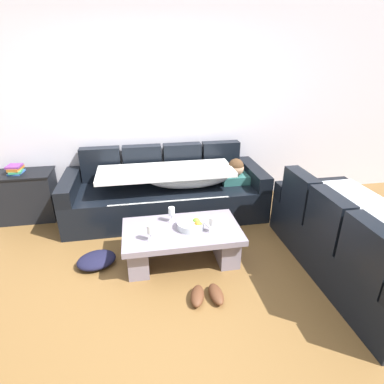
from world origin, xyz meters
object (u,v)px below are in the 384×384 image
at_px(book_stack_on_cabinet, 16,169).
at_px(coffee_table, 182,241).
at_px(wine_glass_near_right, 212,222).
at_px(pair_of_shoes, 207,295).
at_px(couch_near_window, 358,244).
at_px(wine_glass_near_left, 150,230).
at_px(side_cabinet, 27,196).
at_px(couch_along_wall, 169,192).
at_px(fruit_bowl, 192,225).
at_px(wine_glass_far_back, 172,212).
at_px(crumpled_garment, 96,260).
at_px(open_magazine, 217,221).

bearing_deg(book_stack_on_cabinet, coffee_table, -33.77).
height_order(wine_glass_near_right, pair_of_shoes, wine_glass_near_right).
distance_m(couch_near_window, wine_glass_near_left, 2.01).
bearing_deg(side_cabinet, wine_glass_near_left, -43.22).
relative_size(couch_along_wall, pair_of_shoes, 7.79).
relative_size(couch_along_wall, book_stack_on_cabinet, 11.31).
xyz_separation_m(book_stack_on_cabinet, pair_of_shoes, (2.04, -1.90, -0.65)).
height_order(fruit_bowl, wine_glass_near_left, wine_glass_near_left).
xyz_separation_m(fruit_bowl, wine_glass_far_back, (-0.18, 0.17, 0.08)).
distance_m(coffee_table, fruit_bowl, 0.21).
bearing_deg(side_cabinet, pair_of_shoes, -43.81).
distance_m(couch_near_window, pair_of_shoes, 1.55).
bearing_deg(fruit_bowl, couch_near_window, -18.37).
relative_size(coffee_table, wine_glass_near_left, 7.23).
xyz_separation_m(couch_near_window, crumpled_garment, (-2.54, 0.58, -0.28)).
distance_m(couch_along_wall, crumpled_garment, 1.35).
relative_size(side_cabinet, book_stack_on_cabinet, 3.16).
height_order(wine_glass_near_left, open_magazine, wine_glass_near_left).
bearing_deg(wine_glass_near_right, couch_near_window, -16.40).
distance_m(coffee_table, open_magazine, 0.43).
bearing_deg(wine_glass_near_right, fruit_bowl, 148.92).
xyz_separation_m(couch_near_window, side_cabinet, (-3.50, 1.79, -0.02)).
xyz_separation_m(coffee_table, open_magazine, (0.39, 0.10, 0.15)).
height_order(open_magazine, crumpled_garment, open_magazine).
bearing_deg(wine_glass_near_right, crumpled_garment, 171.42).
xyz_separation_m(open_magazine, crumpled_garment, (-1.28, -0.03, -0.33)).
distance_m(wine_glass_near_left, pair_of_shoes, 0.79).
distance_m(fruit_bowl, wine_glass_far_back, 0.26).
xyz_separation_m(coffee_table, fruit_bowl, (0.10, 0.00, 0.18)).
bearing_deg(pair_of_shoes, crumpled_garment, 146.08).
relative_size(fruit_bowl, open_magazine, 1.00).
bearing_deg(couch_along_wall, fruit_bowl, -84.00).
xyz_separation_m(wine_glass_far_back, crumpled_garment, (-0.81, -0.11, -0.44)).
relative_size(open_magazine, side_cabinet, 0.39).
bearing_deg(book_stack_on_cabinet, couch_along_wall, -6.58).
bearing_deg(book_stack_on_cabinet, open_magazine, -27.16).
relative_size(wine_glass_far_back, pair_of_shoes, 0.50).
relative_size(couch_near_window, wine_glass_near_right, 11.99).
xyz_separation_m(coffee_table, wine_glass_near_right, (0.29, -0.11, 0.26)).
bearing_deg(fruit_bowl, wine_glass_near_left, -159.69).
xyz_separation_m(couch_along_wall, wine_glass_near_right, (0.30, -1.17, 0.17)).
distance_m(couch_near_window, wine_glass_near_right, 1.42).
bearing_deg(open_magazine, coffee_table, 177.91).
bearing_deg(crumpled_garment, side_cabinet, 128.37).
relative_size(couch_along_wall, couch_near_window, 1.29).
height_order(couch_near_window, crumpled_garment, couch_near_window).
bearing_deg(wine_glass_near_right, wine_glass_near_left, -175.89).
distance_m(coffee_table, pair_of_shoes, 0.66).
bearing_deg(book_stack_on_cabinet, fruit_bowl, -32.39).
distance_m(fruit_bowl, crumpled_garment, 1.06).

